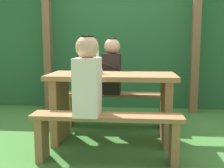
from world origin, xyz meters
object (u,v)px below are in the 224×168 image
Objects in this scene: bench_near at (107,128)px; bottle_left at (98,64)px; drinking_glass at (96,70)px; bench_far at (116,103)px; picnic_table at (112,96)px; cell_phone at (92,75)px; person_white_shirt at (88,78)px; person_black_coat at (112,68)px.

bottle_left is at bearing 104.90° from bench_near.
drinking_glass is at bearing -87.26° from bottle_left.
bench_near is 1.14m from bench_far.
picnic_table reaches higher than bench_far.
bench_far is (0.00, 0.57, -0.20)m from picnic_table.
bench_far is 5.38× the size of bottle_left.
bottle_left is at bearing 80.76° from cell_phone.
person_white_shirt is (-0.17, -1.14, 0.46)m from bench_far.
drinking_glass is 0.37× the size of bottle_left.
drinking_glass is at bearing -153.80° from picnic_table.
person_white_shirt is at bearing -98.64° from bench_far.
person_black_coat is 5.14× the size of cell_phone.
bottle_left is (-0.01, 0.15, 0.06)m from drinking_glass.
person_white_shirt is at bearing -106.95° from picnic_table.
cell_phone is at bearing -101.89° from person_black_coat.
person_white_shirt is 7.50× the size of drinking_glass.
picnic_table is at bearing 90.00° from bench_near.
bottle_left is at bearing -108.67° from bench_far.
bench_far is at bearing 90.00° from bench_near.
cell_phone is (-0.20, -0.72, 0.45)m from bench_far.
person_white_shirt is 0.64m from bottle_left.
bench_far is 14.59× the size of drinking_glass.
drinking_glass is at bearing 61.14° from cell_phone.
bench_far is at bearing 81.36° from person_white_shirt.
picnic_table is 0.63m from person_black_coat.
person_black_coat is at bearing 80.11° from drinking_glass.
bench_near is 1.00× the size of bench_far.
picnic_table is 0.36m from cell_phone.
cell_phone is at bearing 94.01° from person_white_shirt.
bench_near is (0.00, -0.57, -0.20)m from picnic_table.
bench_near is at bearing -90.00° from picnic_table.
person_black_coat is 0.52m from bottle_left.
drinking_glass is (-0.16, 0.49, 0.50)m from bench_near.
bench_far is 1.24m from person_white_shirt.
bottle_left is (-0.17, 0.64, 0.55)m from bench_near.
person_black_coat reaches higher than bottle_left.
picnic_table is at bearing -21.72° from bottle_left.
drinking_glass is (-0.16, -0.08, 0.30)m from picnic_table.
bench_near is at bearing -87.49° from person_black_coat.
picnic_table is 1.00× the size of bench_near.
cell_phone is (-0.15, -0.72, -0.01)m from person_black_coat.
bottle_left is at bearing 92.74° from drinking_glass.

